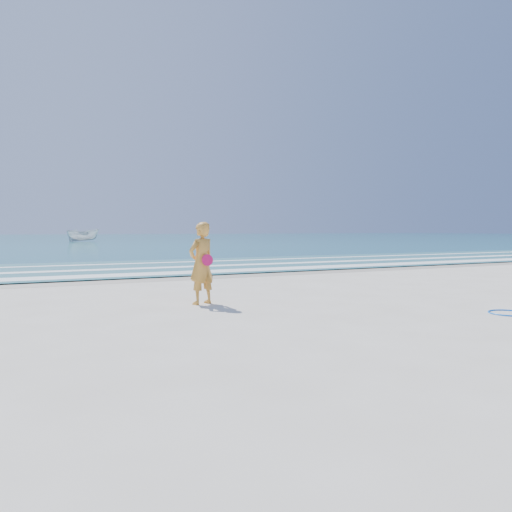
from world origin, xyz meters
name	(u,v)px	position (x,y,z in m)	size (l,w,h in m)	color
ground	(317,314)	(0.00, 0.00, 0.00)	(400.00, 400.00, 0.00)	silver
wet_sand	(179,277)	(0.00, 9.00, 0.00)	(400.00, 2.40, 0.00)	#B2A893
ocean	(34,238)	(0.00, 105.00, 0.02)	(400.00, 190.00, 0.04)	#19727F
shallow	(145,267)	(0.00, 14.00, 0.04)	(400.00, 10.00, 0.01)	#59B7AD
foam_near	(169,273)	(0.00, 10.30, 0.05)	(400.00, 1.40, 0.01)	white
foam_mid	(149,268)	(0.00, 13.20, 0.05)	(400.00, 0.90, 0.01)	white
foam_far	(132,264)	(0.00, 16.50, 0.05)	(400.00, 0.60, 0.01)	white
hoop	(509,313)	(3.59, -1.75, 0.01)	(0.79, 0.79, 0.03)	#0D71F0
boat	(83,235)	(4.78, 68.46, 0.98)	(1.83, 4.86, 1.88)	silver
buoy	(197,243)	(15.01, 47.90, 0.21)	(0.34, 0.34, 0.34)	black
woman	(201,263)	(-1.63, 2.38, 0.96)	(0.82, 0.68, 1.92)	gold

